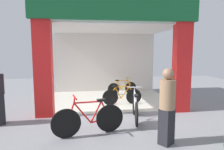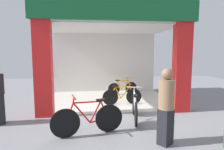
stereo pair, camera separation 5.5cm
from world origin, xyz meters
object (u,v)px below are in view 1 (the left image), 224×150
bicycle_inside_0 (122,88)px  bicycle_inside_1 (122,96)px  bicycle_parked_0 (135,107)px  bicycle_parked_1 (89,119)px  pedestrian_0 (167,106)px

bicycle_inside_0 → bicycle_inside_1: 1.76m
bicycle_parked_0 → bicycle_parked_1: (-1.35, -0.88, 0.02)m
bicycle_inside_1 → bicycle_parked_0: 1.68m
bicycle_inside_0 → bicycle_parked_1: (-1.58, -4.29, 0.07)m
bicycle_inside_1 → pedestrian_0: pedestrian_0 is taller
bicycle_parked_0 → pedestrian_0: bearing=-79.1°
bicycle_inside_0 → bicycle_parked_1: bicycle_parked_1 is taller
bicycle_inside_0 → pedestrian_0: 5.02m
bicycle_parked_1 → pedestrian_0: bearing=-22.7°
bicycle_inside_0 → bicycle_parked_0: bicycle_parked_0 is taller
bicycle_parked_0 → pedestrian_0: (0.30, -1.57, 0.49)m
bicycle_parked_0 → bicycle_parked_1: bearing=-146.9°
bicycle_inside_1 → bicycle_parked_0: bearing=-87.0°
bicycle_inside_1 → bicycle_parked_1: bicycle_parked_1 is taller
bicycle_parked_1 → bicycle_parked_0: bearing=33.1°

